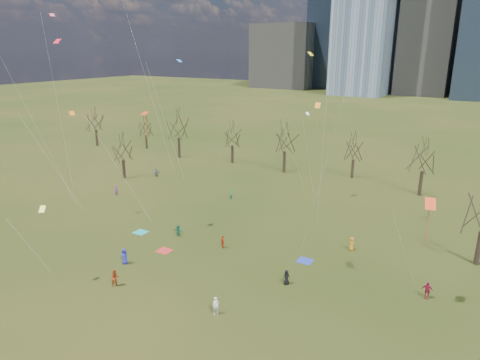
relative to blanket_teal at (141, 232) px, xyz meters
The scene contains 18 objects.
ground 12.39m from the blanket_teal, 27.93° to the right, with size 500.00×500.00×0.00m, color black.
downtown_skyline 208.69m from the blanket_teal, 87.62° to the left, with size 212.50×78.00×118.00m.
bare_tree_row 33.80m from the blanket_teal, 70.94° to the left, with size 113.04×29.80×9.50m.
blanket_teal is the anchor object (origin of this frame).
blanket_navy 21.12m from the blanket_teal, ahead, with size 1.60×1.50×0.03m, color #2438AA.
blanket_crimson 6.46m from the blanket_teal, 22.58° to the right, with size 1.60×1.50×0.03m, color red.
person_0 8.30m from the blanket_teal, 58.19° to the right, with size 0.86×0.56×1.77m, color #252CA4.
person_1 20.35m from the blanket_teal, 28.31° to the right, with size 0.61×0.40×1.67m, color white.
person_2 12.88m from the blanket_teal, 57.35° to the right, with size 0.88×0.69×1.81m, color #A53B17.
person_4 11.52m from the blanket_teal, ahead, with size 0.93×0.39×1.58m, color red.
person_5 5.15m from the blanket_teal, 17.13° to the left, with size 1.39×0.44×1.50m, color #1A7559.
person_6 21.19m from the blanket_teal, ahead, with size 0.74×0.48×1.52m, color black.
person_7 15.69m from the blanket_teal, 146.86° to the left, with size 0.63×0.41×1.72m, color #82458A.
person_10 33.42m from the blanket_teal, ahead, with size 1.01×0.42×1.72m, color #A01638.
person_11 24.36m from the blanket_teal, 126.47° to the left, with size 1.60×0.51×1.73m, color slate.
person_12 25.89m from the blanket_teal, 19.48° to the left, with size 0.78×0.51×1.60m, color orange.
person_13 16.65m from the blanket_teal, 78.28° to the left, with size 0.55×0.36×1.50m, color #1C7E5E.
kites_airborne 20.39m from the blanket_teal, 28.86° to the left, with size 70.69×40.31×34.37m.
Camera 1 is at (25.20, -30.51, 22.21)m, focal length 32.00 mm.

